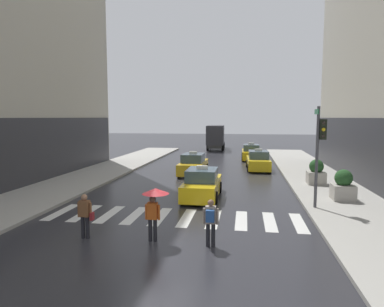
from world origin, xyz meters
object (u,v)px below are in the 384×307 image
object	(u,v)px
traffic_light_pole	(320,143)
planter_mid_block	(316,173)
taxi_fourth	(251,153)
box_truck	(216,136)
pedestrian_with_backpack	(211,219)
taxi_third	(258,161)
taxi_second	(193,165)
taxi_lead	(202,185)
pedestrian_with_handbag	(85,213)
planter_near_corner	(343,186)
pedestrian_with_umbrella	(154,200)

from	to	relation	value
traffic_light_pole	planter_mid_block	xyz separation A→B (m)	(1.12, 5.99, -2.38)
taxi_fourth	box_truck	xyz separation A→B (m)	(-4.61, 10.56, 1.13)
pedestrian_with_backpack	traffic_light_pole	bearing A→B (deg)	49.43
taxi_third	pedestrian_with_backpack	distance (m)	18.03
taxi_second	planter_mid_block	size ratio (longest dim) A/B	2.86
taxi_lead	pedestrian_with_handbag	distance (m)	7.77
traffic_light_pole	planter_mid_block	world-z (taller)	traffic_light_pole
traffic_light_pole	taxi_third	bearing A→B (deg)	100.48
box_truck	planter_near_corner	distance (m)	29.48
planter_near_corner	box_truck	bearing A→B (deg)	107.90
taxi_third	pedestrian_with_backpack	xyz separation A→B (m)	(-2.26, -17.89, 0.25)
pedestrian_with_backpack	pedestrian_with_handbag	distance (m)	4.62
taxi_lead	taxi_third	bearing A→B (deg)	72.31
planter_near_corner	pedestrian_with_umbrella	bearing A→B (deg)	-139.96
box_truck	pedestrian_with_handbag	xyz separation A→B (m)	(-1.78, -35.05, -0.92)
box_truck	pedestrian_with_handbag	distance (m)	35.11
traffic_light_pole	taxi_fourth	bearing A→B (deg)	98.29
traffic_light_pole	pedestrian_with_umbrella	xyz separation A→B (m)	(-6.60, -5.13, -1.74)
traffic_light_pole	pedestrian_with_backpack	bearing A→B (deg)	-130.57
taxi_lead	pedestrian_with_backpack	bearing A→B (deg)	-80.52
pedestrian_with_umbrella	traffic_light_pole	bearing A→B (deg)	37.82
taxi_fourth	planter_mid_block	world-z (taller)	taxi_fourth
taxi_second	box_truck	xyz separation A→B (m)	(0.01, 20.43, 1.13)
pedestrian_with_backpack	planter_near_corner	distance (m)	9.47
taxi_lead	taxi_third	size ratio (longest dim) A/B	0.99
taxi_fourth	planter_mid_block	size ratio (longest dim) A/B	2.85
traffic_light_pole	planter_near_corner	xyz separation A→B (m)	(1.63, 1.80, -2.38)
taxi_third	taxi_fourth	bearing A→B (deg)	94.16
taxi_second	box_truck	world-z (taller)	box_truck
taxi_fourth	box_truck	size ratio (longest dim) A/B	0.60
taxi_second	planter_near_corner	size ratio (longest dim) A/B	2.86
pedestrian_with_handbag	planter_near_corner	size ratio (longest dim) A/B	1.03
taxi_second	pedestrian_with_handbag	xyz separation A→B (m)	(-1.77, -14.62, 0.21)
taxi_second	taxi_third	world-z (taller)	same
pedestrian_with_backpack	pedestrian_with_handbag	size ratio (longest dim) A/B	1.00
traffic_light_pole	planter_near_corner	size ratio (longest dim) A/B	3.00
pedestrian_with_handbag	taxi_lead	bearing A→B (deg)	63.73
traffic_light_pole	pedestrian_with_backpack	world-z (taller)	traffic_light_pole
taxi_fourth	pedestrian_with_backpack	xyz separation A→B (m)	(-1.77, -24.62, 0.25)
taxi_third	pedestrian_with_handbag	distance (m)	19.05
box_truck	planter_near_corner	world-z (taller)	box_truck
taxi_fourth	pedestrian_with_handbag	distance (m)	25.31
taxi_fourth	pedestrian_with_umbrella	world-z (taller)	pedestrian_with_umbrella
traffic_light_pole	pedestrian_with_handbag	world-z (taller)	traffic_light_pole
pedestrian_with_backpack	pedestrian_with_handbag	world-z (taller)	same
box_truck	taxi_third	bearing A→B (deg)	-73.56
taxi_fourth	taxi_second	bearing A→B (deg)	-115.07
traffic_light_pole	pedestrian_with_handbag	size ratio (longest dim) A/B	2.91
pedestrian_with_umbrella	taxi_lead	bearing A→B (deg)	83.02
taxi_second	box_truck	distance (m)	20.46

